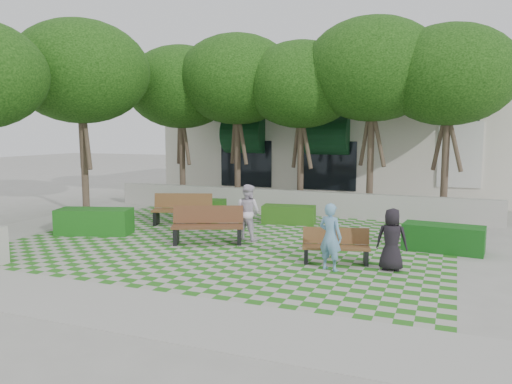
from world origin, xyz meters
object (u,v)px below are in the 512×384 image
at_px(bench_west, 182,210).
at_px(hedge_west, 94,221).
at_px(hedge_east, 443,238).
at_px(person_white, 248,212).
at_px(hedge_midleft, 201,208).
at_px(bench_east, 336,247).
at_px(bench_mid, 208,226).
at_px(person_blue, 330,237).
at_px(person_dark, 392,239).
at_px(hedge_midright, 289,215).

height_order(bench_west, hedge_west, bench_west).
distance_m(hedge_east, person_white, 5.40).
relative_size(bench_west, hedge_midleft, 1.15).
distance_m(bench_east, person_white, 3.42).
bearing_deg(bench_west, bench_east, -46.31).
distance_m(bench_mid, person_blue, 4.11).
bearing_deg(bench_mid, hedge_west, 159.04).
bearing_deg(hedge_midleft, bench_west, -82.72).
bearing_deg(person_dark, hedge_east, -116.00).
bearing_deg(hedge_west, hedge_east, 9.16).
height_order(bench_west, hedge_midright, bench_west).
bearing_deg(hedge_midleft, hedge_east, -16.10).
xyz_separation_m(bench_west, person_white, (2.97, -1.35, 0.31)).
distance_m(hedge_midleft, person_dark, 8.92).
distance_m(bench_east, bench_west, 6.65).
xyz_separation_m(person_dark, person_white, (-4.30, 1.77, 0.10)).
xyz_separation_m(bench_east, hedge_west, (-7.68, 0.59, -0.01)).
height_order(hedge_midright, person_white, person_white).
xyz_separation_m(bench_east, hedge_midleft, (-6.17, 4.67, -0.09)).
bearing_deg(bench_west, hedge_midleft, 77.45).
relative_size(bench_mid, bench_west, 1.00).
bearing_deg(bench_east, person_white, 136.78).
distance_m(hedge_east, hedge_midleft, 8.89).
height_order(bench_west, person_white, person_white).
bearing_deg(hedge_midright, hedge_west, -142.33).
bearing_deg(hedge_midright, bench_west, -155.54).
bearing_deg(bench_west, hedge_west, -145.79).
bearing_deg(bench_west, person_dark, -43.08).
relative_size(hedge_west, person_dark, 1.56).
bearing_deg(person_white, person_blue, 154.66).
xyz_separation_m(hedge_midleft, person_white, (3.19, -3.06, 0.50)).
relative_size(bench_west, hedge_west, 0.93).
xyz_separation_m(hedge_midright, person_dark, (3.97, -4.63, 0.41)).
distance_m(bench_mid, person_white, 1.26).
height_order(hedge_east, person_white, person_white).
bearing_deg(bench_east, person_blue, -103.30).
relative_size(bench_east, hedge_west, 0.75).
relative_size(hedge_midleft, person_blue, 1.17).
bearing_deg(bench_mid, bench_west, 110.29).
relative_size(bench_mid, hedge_west, 0.94).
height_order(bench_east, person_white, person_white).
distance_m(bench_mid, bench_west, 3.07).
bearing_deg(bench_east, bench_mid, 154.29).
distance_m(bench_west, person_dark, 7.92).
height_order(bench_east, person_blue, person_blue).
distance_m(hedge_east, person_blue, 3.74).
xyz_separation_m(bench_west, hedge_west, (-1.73, -2.38, -0.11)).
bearing_deg(bench_mid, person_blue, -43.42).
bearing_deg(hedge_west, bench_mid, 2.33).
distance_m(person_blue, person_white, 3.77).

